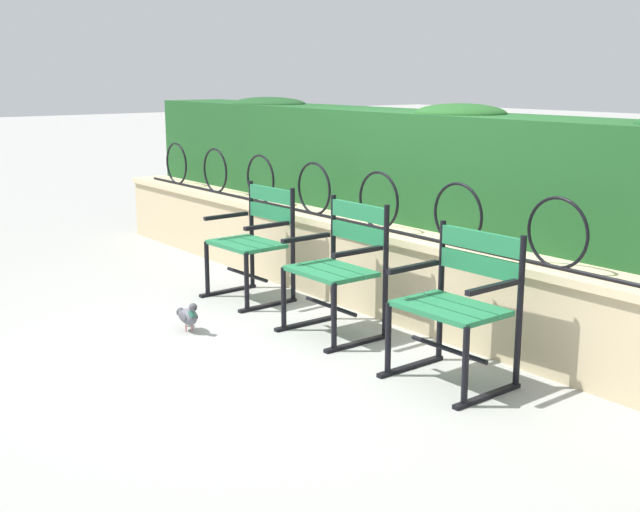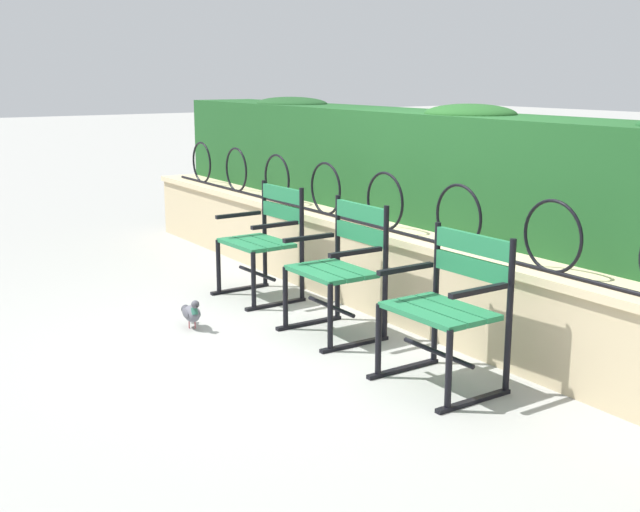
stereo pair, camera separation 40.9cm
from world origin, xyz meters
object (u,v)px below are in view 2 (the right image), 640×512
at_px(park_chair_left, 265,238).
at_px(park_chair_centre, 341,265).
at_px(pigeon_near_chairs, 192,313).
at_px(park_chair_right, 450,304).

relative_size(park_chair_left, park_chair_centre, 0.98).
bearing_deg(park_chair_left, pigeon_near_chairs, -61.82).
xyz_separation_m(park_chair_left, park_chair_centre, (1.09, -0.03, 0.00)).
relative_size(park_chair_right, pigeon_near_chairs, 2.98).
relative_size(park_chair_centre, pigeon_near_chairs, 3.08).
distance_m(park_chair_left, park_chair_centre, 1.09).
bearing_deg(park_chair_right, pigeon_near_chairs, -155.42).
xyz_separation_m(park_chair_right, pigeon_near_chairs, (-1.73, -0.79, -0.36)).
bearing_deg(pigeon_near_chairs, park_chair_right, 24.58).
bearing_deg(park_chair_right, park_chair_left, 178.97).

